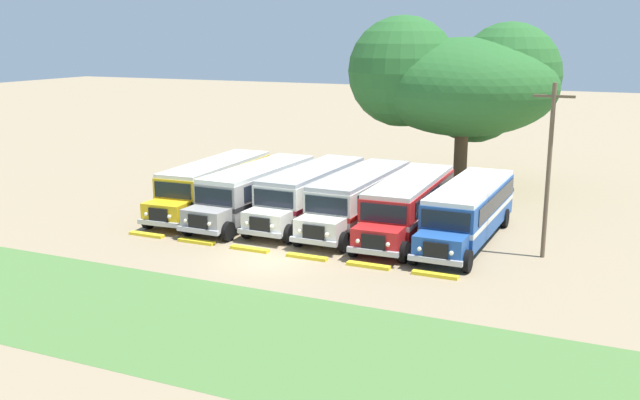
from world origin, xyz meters
name	(u,v)px	position (x,y,z in m)	size (l,w,h in m)	color
ground_plane	(267,261)	(0.00, 0.00, 0.00)	(220.00, 220.00, 0.00)	#937F60
foreground_grass_strip	(168,319)	(0.00, -7.47, 0.00)	(80.00, 8.17, 0.01)	#4C7538
parked_bus_slot_0	(214,184)	(-7.37, 7.24, 1.58)	(3.10, 10.89, 2.82)	yellow
parked_bus_slot_1	(257,189)	(-4.37, 6.92, 1.58)	(2.85, 10.86, 2.82)	#9E9993
parked_bus_slot_2	(311,191)	(-1.39, 7.75, 1.58)	(2.81, 10.86, 2.82)	silver
parked_bus_slot_3	(359,197)	(1.55, 7.53, 1.58)	(2.75, 10.85, 2.82)	silver
parked_bus_slot_4	(409,203)	(4.42, 7.16, 1.58)	(2.96, 10.88, 2.82)	red
parked_bus_slot_5	(469,210)	(7.54, 7.10, 1.58)	(2.82, 10.86, 2.82)	#23519E
curb_wheelstop_0	(147,235)	(-7.55, 1.07, 0.07)	(2.00, 0.36, 0.15)	yellow
curb_wheelstop_1	(196,242)	(-4.53, 1.07, 0.07)	(2.00, 0.36, 0.15)	yellow
curb_wheelstop_2	(250,249)	(-1.51, 1.07, 0.07)	(2.00, 0.36, 0.15)	yellow
curb_wheelstop_3	(307,257)	(1.51, 1.07, 0.07)	(2.00, 0.36, 0.15)	yellow
curb_wheelstop_4	(368,265)	(4.53, 1.07, 0.07)	(2.00, 0.36, 0.15)	yellow
curb_wheelstop_5	(435,275)	(7.55, 1.07, 0.07)	(2.00, 0.36, 0.15)	yellow
broad_shade_tree	(461,83)	(3.79, 20.12, 6.91)	(13.51, 12.19, 11.30)	brown
utility_pole	(549,167)	(11.35, 5.77, 4.25)	(1.80, 0.20, 8.00)	brown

